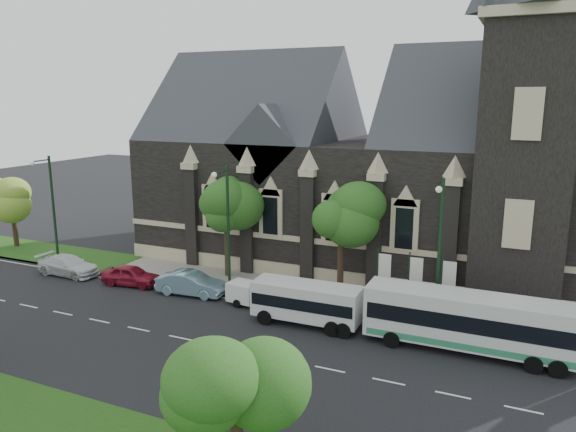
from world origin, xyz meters
The scene contains 19 objects.
ground centered at (0.00, 0.00, 0.00)m, with size 160.00×160.00×0.00m, color black.
sidewalk centered at (0.00, 9.50, 0.07)m, with size 80.00×5.00×0.15m, color gray.
museum centered at (5.12, 18.78, 8.17)m, with size 40.00×17.70×29.90m.
tree_park_east centered at (6.18, -9.32, 4.62)m, with size 3.40×3.40×6.28m.
tree_walk_right centered at (3.21, 10.71, 5.82)m, with size 4.08×4.08×7.80m.
tree_walk_left centered at (-5.80, 10.70, 5.73)m, with size 3.91×3.91×7.64m.
tree_walk_far centered at (-27.82, 10.18, 4.62)m, with size 3.40×3.40×6.28m.
street_lamp_near centered at (10.00, 7.09, 5.11)m, with size 0.36×1.88×9.00m.
street_lamp_mid centered at (-4.00, 7.09, 5.11)m, with size 0.36×1.88×9.00m.
street_lamp_far centered at (-20.00, 7.09, 5.11)m, with size 0.36×1.88×9.00m.
banner_flag_left centered at (6.29, 9.00, 2.38)m, with size 0.90×0.10×4.00m.
banner_flag_center centered at (8.29, 9.00, 2.38)m, with size 0.90×0.10×4.00m.
banner_flag_right centered at (10.29, 9.00, 2.38)m, with size 0.90×0.10×4.00m.
tour_coach centered at (12.08, 4.87, 1.75)m, with size 10.96×2.58×3.19m.
shuttle_bus centered at (2.83, 4.74, 1.48)m, with size 6.61×2.46×2.54m.
box_trailer centered at (-2.24, 6.08, 0.85)m, with size 2.87×1.69×1.49m.
sedan centered at (-6.44, 6.20, 0.81)m, with size 1.71×4.89×1.61m, color #7DA3B5.
car_far_red centered at (-11.56, 6.07, 0.74)m, with size 1.75×4.36×1.48m, color maroon.
car_far_white centered at (-17.56, 5.99, 0.75)m, with size 2.09×5.15×1.49m, color silver.
Camera 1 is at (14.22, -23.74, 13.35)m, focal length 33.80 mm.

